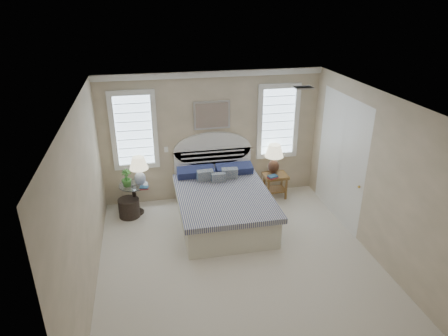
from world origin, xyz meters
The scene contains 21 objects.
floor centered at (0.00, 0.00, 0.00)m, with size 4.50×5.00×0.01m, color beige.
ceiling centered at (0.00, 0.00, 2.70)m, with size 4.50×5.00×0.01m, color white.
wall_back centered at (0.00, 2.50, 1.35)m, with size 4.50×0.02×2.70m, color tan.
wall_left centered at (-2.25, 0.00, 1.35)m, with size 0.02×5.00×2.70m, color tan.
wall_right centered at (2.25, 0.00, 1.35)m, with size 0.02×5.00×2.70m, color tan.
crown_molding centered at (0.00, 2.46, 2.64)m, with size 4.50×0.08×0.12m, color white.
hvac_vent centered at (1.20, 0.80, 2.68)m, with size 0.30×0.20×0.02m, color #B2B2B2.
switch_plate centered at (-0.95, 2.48, 1.15)m, with size 0.08×0.01×0.12m, color white.
window_left centered at (-1.55, 2.48, 1.60)m, with size 0.90×0.06×1.60m, color #C7E4FC.
window_right centered at (1.40, 2.48, 1.60)m, with size 0.90×0.06×1.60m, color #C7E4FC.
painting centered at (0.00, 2.46, 1.82)m, with size 0.74×0.04×0.58m, color silver.
closet_door centered at (2.23, 1.20, 1.20)m, with size 0.02×1.80×2.40m, color white.
bed centered at (0.00, 1.46, 0.39)m, with size 1.72×2.28×1.47m.
side_table_left centered at (-1.65, 2.05, 0.39)m, with size 0.56×0.56×0.63m.
nightstand_right centered at (1.30, 2.15, 0.39)m, with size 0.50×0.40×0.53m.
floor_pot centered at (-1.77, 1.94, 0.19)m, with size 0.41×0.41×0.37m, color black.
lamp_left centered at (-1.51, 2.03, 0.99)m, with size 0.38×0.38×0.59m.
lamp_right centered at (1.28, 2.26, 0.92)m, with size 0.50×0.50×0.64m.
potted_plant centered at (-1.76, 2.01, 0.80)m, with size 0.19×0.19×0.34m, color #327C31.
books_left centered at (-1.45, 1.83, 0.65)m, with size 0.18×0.14×0.05m.
books_right centered at (1.19, 2.00, 0.56)m, with size 0.24×0.21×0.05m.
Camera 1 is at (-1.33, -5.17, 4.06)m, focal length 32.00 mm.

